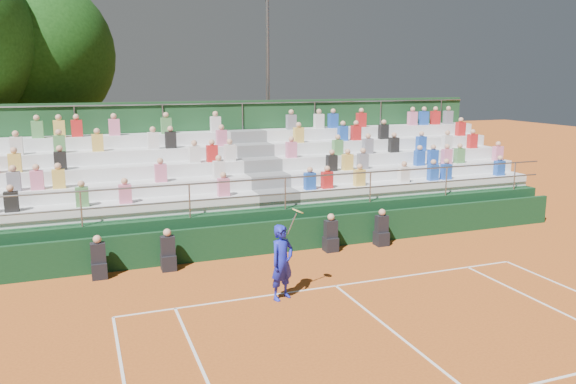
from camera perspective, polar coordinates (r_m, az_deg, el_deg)
name	(u,v)px	position (r m, az deg, el deg)	size (l,w,h in m)	color
ground	(336,286)	(14.67, 4.88, -9.50)	(90.00, 90.00, 0.00)	#BA591F
courtside_wall	(291,235)	(17.30, 0.35, -4.41)	(20.00, 0.15, 1.00)	#0D3219
line_officials	(253,244)	(16.47, -3.56, -5.34)	(8.96, 0.40, 1.19)	black
grandstand	(259,196)	(20.13, -2.94, -0.45)	(20.00, 5.20, 4.40)	#0D3219
tennis_player	(282,262)	(13.53, -0.60, -7.13)	(0.93, 0.68, 2.22)	#1922BC
tree_east	(33,54)	(25.74, -24.48, 12.61)	(6.48, 6.48, 9.44)	#332212
floodlight_mast	(268,77)	(26.53, -2.07, 11.57)	(0.60, 0.25, 9.16)	gray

